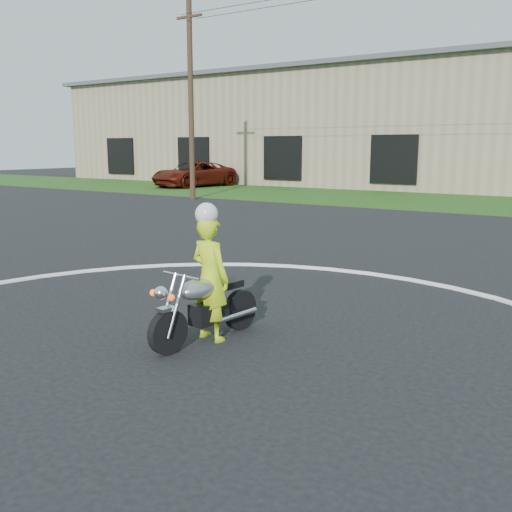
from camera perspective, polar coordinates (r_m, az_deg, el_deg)
The scene contains 5 objects.
course_markings at distance 7.75m, azimuth 12.84°, elevation -10.06°, with size 19.05×19.05×0.12m.
primary_motorcycle at distance 8.13m, azimuth -5.19°, elevation -5.03°, with size 0.73×2.03×1.07m.
rider_primary_grp at distance 8.13m, azimuth -4.63°, elevation -1.85°, with size 0.71×0.51×1.98m.
pickup_grp at distance 40.55m, azimuth -6.23°, elevation 8.13°, with size 3.80×6.66×1.75m.
warehouse at distance 48.14m, azimuth 5.68°, elevation 12.47°, with size 41.00×17.00×8.30m.
Camera 1 is at (4.67, -2.46, 2.74)m, focal length 40.00 mm.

